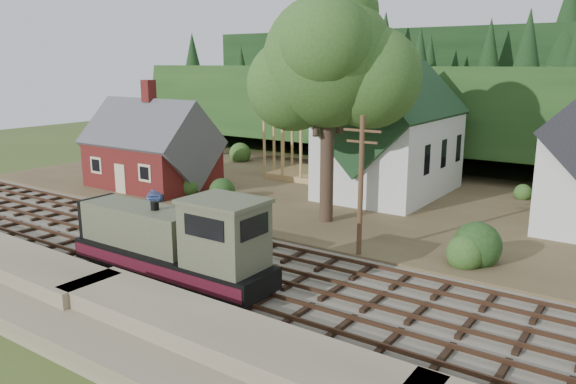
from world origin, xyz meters
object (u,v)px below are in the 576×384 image
Objects in this scene: car_blue at (159,191)px; patio_set at (130,162)px; locomotive at (176,244)px; car_green at (114,166)px.

patio_set is at bearing 135.50° from car_blue.
car_blue is at bearing -15.36° from patio_set.
car_green is (-24.98, 16.00, -1.10)m from locomotive.
locomotive is 2.90× the size of car_green.
patio_set reaches higher than car_blue.
locomotive is 4.53× the size of patio_set.
car_green is at bearing 147.36° from locomotive.
locomotive is at bearing -34.22° from patio_set.
car_blue is at bearing -88.86° from car_green.
patio_set is (-5.03, 1.38, 1.60)m from car_blue.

